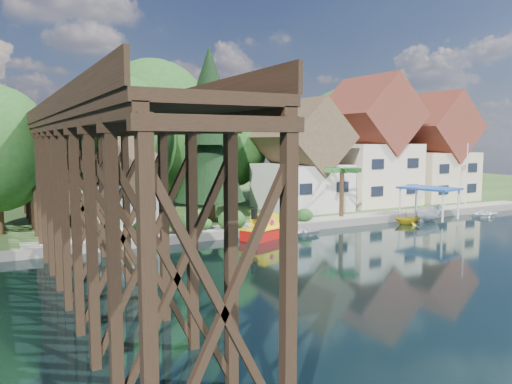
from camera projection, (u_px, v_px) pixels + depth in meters
ground at (344, 253)px, 33.02m from camera, size 140.00×140.00×0.00m
bank at (176, 197)px, 62.84m from camera, size 140.00×52.00×0.50m
seawall at (323, 225)px, 41.88m from camera, size 60.00×0.40×0.62m
promenade at (333, 219)px, 43.94m from camera, size 50.00×2.60×0.06m
trestle_bridge at (76, 175)px, 29.52m from camera, size 4.12×44.18×9.30m
house_left at (301, 163)px, 49.80m from camera, size 7.64×8.64×11.02m
house_center at (368, 149)px, 54.31m from camera, size 8.65×9.18×13.89m
house_right at (431, 154)px, 58.15m from camera, size 8.15×8.64×12.45m
shed at (124, 185)px, 40.21m from camera, size 5.09×5.40×7.85m
bg_trees at (225, 141)px, 51.38m from camera, size 49.90×13.30×10.57m
shrubs at (223, 220)px, 38.87m from camera, size 15.76×2.47×1.70m
conifer at (210, 138)px, 41.87m from camera, size 5.97×5.97×14.69m
palm_tree at (342, 172)px, 44.64m from camera, size 3.51×3.51×4.71m
flagpole at (467, 168)px, 51.87m from camera, size 1.00×0.35×6.59m
tugboat at (263, 229)px, 37.52m from camera, size 3.87×3.00×2.48m
boat_white_a at (299, 231)px, 38.89m from camera, size 4.05×3.43×0.71m
boat_canopy at (429, 207)px, 45.71m from camera, size 4.35×5.49×3.13m
boat_yellow at (408, 217)px, 44.07m from camera, size 2.93×2.71×1.27m
boat_white_b at (487, 213)px, 48.56m from camera, size 3.23×2.31×0.66m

